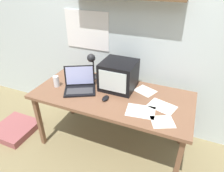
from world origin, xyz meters
name	(u,v)px	position (x,y,z in m)	size (l,w,h in m)	color
ground_plane	(112,142)	(0.00, 0.00, 0.00)	(12.00, 12.00, 0.00)	olive
back_wall	(130,26)	(0.00, 0.52, 1.31)	(5.60, 0.24, 2.60)	silver
corner_desk	(112,98)	(0.00, 0.00, 0.66)	(1.68, 0.78, 0.71)	brown
crt_monitor	(119,75)	(0.01, 0.16, 0.87)	(0.36, 0.36, 0.31)	black
laptop	(80,84)	(-0.37, -0.04, 0.78)	(0.41, 0.38, 0.24)	black
desk_lamp	(92,63)	(-0.35, 0.22, 0.93)	(0.14, 0.17, 0.33)	#232326
juice_glass	(56,82)	(-0.64, -0.09, 0.77)	(0.06, 0.06, 0.13)	white
computer_mouse	(105,98)	(-0.02, -0.12, 0.73)	(0.06, 0.11, 0.03)	black
loose_paper_near_monitor	(163,122)	(0.58, -0.24, 0.72)	(0.25, 0.23, 0.00)	white
loose_paper_near_laptop	(145,91)	(0.31, 0.20, 0.72)	(0.26, 0.24, 0.00)	white
open_notebook	(162,106)	(0.53, -0.02, 0.72)	(0.30, 0.24, 0.00)	silver
printed_handout	(141,111)	(0.36, -0.17, 0.72)	(0.29, 0.23, 0.00)	white
floor_cushion	(15,129)	(-1.26, -0.32, 0.05)	(0.48, 0.48, 0.09)	#974F50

